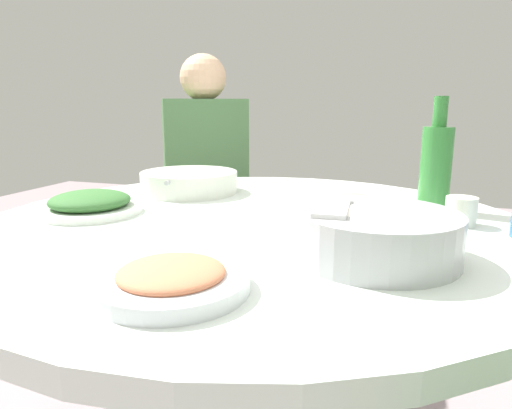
# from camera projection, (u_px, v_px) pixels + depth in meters

# --- Properties ---
(round_dining_table) EXTENTS (1.27, 1.27, 0.76)m
(round_dining_table) POSITION_uv_depth(u_px,v_px,m) (255.00, 277.00, 1.08)
(round_dining_table) COLOR #99999E
(round_dining_table) RESTS_ON ground
(rice_bowl) EXTENTS (0.28, 0.28, 0.09)m
(rice_bowl) POSITION_uv_depth(u_px,v_px,m) (376.00, 234.00, 0.77)
(rice_bowl) COLOR #B2B5BA
(rice_bowl) RESTS_ON round_dining_table
(soup_bowl) EXTENTS (0.29, 0.32, 0.06)m
(soup_bowl) POSITION_uv_depth(u_px,v_px,m) (189.00, 183.00, 1.36)
(soup_bowl) COLOR silver
(soup_bowl) RESTS_ON round_dining_table
(dish_noodles) EXTENTS (0.21, 0.21, 0.03)m
(dish_noodles) POSITION_uv_depth(u_px,v_px,m) (347.00, 201.00, 1.18)
(dish_noodles) COLOR silver
(dish_noodles) RESTS_ON round_dining_table
(dish_greens) EXTENTS (0.24, 0.24, 0.06)m
(dish_greens) POSITION_uv_depth(u_px,v_px,m) (90.00, 204.00, 1.10)
(dish_greens) COLOR white
(dish_greens) RESTS_ON round_dining_table
(dish_shrimp) EXTENTS (0.22, 0.22, 0.04)m
(dish_shrimp) POSITION_uv_depth(u_px,v_px,m) (171.00, 279.00, 0.64)
(dish_shrimp) COLOR silver
(dish_shrimp) RESTS_ON round_dining_table
(green_bottle) EXTENTS (0.07, 0.07, 0.28)m
(green_bottle) POSITION_uv_depth(u_px,v_px,m) (436.00, 166.00, 1.11)
(green_bottle) COLOR #348138
(green_bottle) RESTS_ON round_dining_table
(tea_cup_far) EXTENTS (0.07, 0.07, 0.06)m
(tea_cup_far) POSITION_uv_depth(u_px,v_px,m) (461.00, 211.00, 0.99)
(tea_cup_far) COLOR silver
(tea_cup_far) RESTS_ON round_dining_table
(stool_for_diner_right) EXTENTS (0.32, 0.32, 0.46)m
(stool_for_diner_right) POSITION_uv_depth(u_px,v_px,m) (208.00, 283.00, 2.04)
(stool_for_diner_right) COLOR brown
(stool_for_diner_right) RESTS_ON ground
(diner_right) EXTENTS (0.45, 0.46, 0.76)m
(diner_right) POSITION_uv_depth(u_px,v_px,m) (205.00, 162.00, 1.92)
(diner_right) COLOR #2D333D
(diner_right) RESTS_ON stool_for_diner_right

